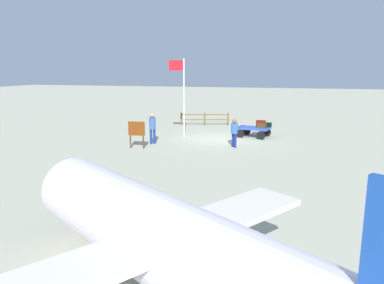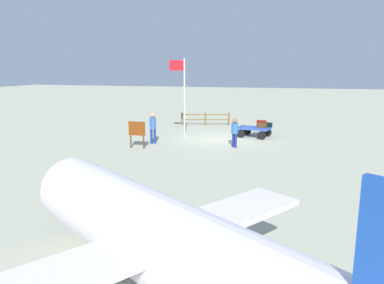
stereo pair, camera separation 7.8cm
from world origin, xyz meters
The scene contains 11 objects.
ground_plane centered at (0.00, 0.00, 0.00)m, with size 120.00×120.00×0.00m, color #AEB095.
luggage_cart centered at (-2.03, -1.30, 0.45)m, with size 2.13×1.70×0.60m.
suitcase_dark centered at (-2.81, -1.78, 0.73)m, with size 0.62×0.40×0.25m.
suitcase_maroon centered at (-2.44, -1.81, 0.79)m, with size 0.59×0.34×0.38m.
suitcase_olive centered at (-2.53, -1.36, 0.74)m, with size 0.60×0.47×0.27m.
worker_lead centered at (-1.32, 2.01, 0.93)m, with size 0.51×0.51×1.57m.
worker_trailing centered at (3.29, 2.26, 1.04)m, with size 0.49×0.49×1.76m.
airplane_near centered at (-1.99, 15.64, 1.24)m, with size 8.28×6.41×3.22m.
flagpole centered at (2.27, -0.20, 2.90)m, with size 0.99×0.14×4.79m.
signboard centered at (3.67, 3.63, 0.94)m, with size 0.91×0.11×1.45m.
wooden_fence centered at (1.95, -5.12, 0.55)m, with size 3.53×0.95×0.95m.
Camera 1 is at (-4.08, 21.31, 4.22)m, focal length 34.13 mm.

